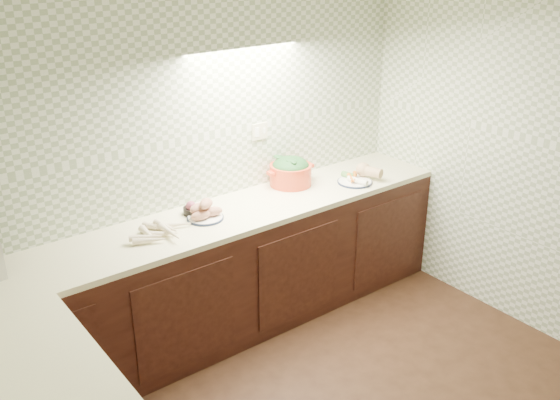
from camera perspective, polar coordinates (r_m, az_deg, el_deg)
room at (r=2.83m, az=10.31°, el=1.86°), size 3.60×3.60×2.60m
counter at (r=3.52m, az=-7.64°, el=-15.53°), size 3.60×3.60×0.90m
parsnip_pile at (r=3.99m, az=-11.34°, el=-2.61°), size 0.33×0.30×0.08m
sweet_potato_plate at (r=4.14m, az=-6.94°, el=-1.06°), size 0.24×0.24×0.14m
onion_bowl at (r=4.23m, az=-8.02°, el=-0.82°), size 0.13×0.13×0.10m
dutch_oven at (r=4.65m, az=0.98°, el=2.64°), size 0.39×0.34×0.22m
veg_plate at (r=4.79m, az=7.20°, el=2.30°), size 0.33×0.30×0.12m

